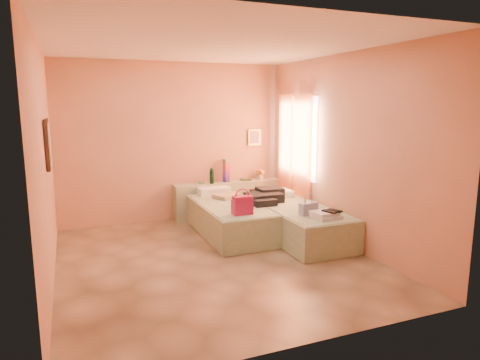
# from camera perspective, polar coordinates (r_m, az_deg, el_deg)

# --- Properties ---
(ground) EXTENTS (4.50, 4.50, 0.00)m
(ground) POSITION_cam_1_polar(r_m,az_deg,el_deg) (5.88, -3.35, -10.59)
(ground) COLOR tan
(ground) RESTS_ON ground
(room_walls) EXTENTS (4.02, 4.51, 2.81)m
(room_walls) POSITION_cam_1_polar(r_m,az_deg,el_deg) (6.11, -3.39, 7.38)
(room_walls) COLOR tan
(room_walls) RESTS_ON ground
(headboard_ledge) EXTENTS (2.05, 0.30, 0.65)m
(headboard_ledge) POSITION_cam_1_polar(r_m,az_deg,el_deg) (8.00, -1.56, -2.53)
(headboard_ledge) COLOR gray
(headboard_ledge) RESTS_ON ground
(bed_left) EXTENTS (0.90, 2.00, 0.50)m
(bed_left) POSITION_cam_1_polar(r_m,az_deg,el_deg) (6.94, -1.43, -5.16)
(bed_left) COLOR #A4B994
(bed_left) RESTS_ON ground
(bed_right) EXTENTS (0.90, 2.00, 0.50)m
(bed_right) POSITION_cam_1_polar(r_m,az_deg,el_deg) (6.74, 7.75, -5.71)
(bed_right) COLOR #A4B994
(bed_right) RESTS_ON ground
(water_bottle) EXTENTS (0.09, 0.09, 0.27)m
(water_bottle) POSITION_cam_1_polar(r_m,az_deg,el_deg) (7.75, -3.78, 0.51)
(water_bottle) COLOR #12331F
(water_bottle) RESTS_ON headboard_ledge
(rainbow_box) EXTENTS (0.12, 0.12, 0.43)m
(rainbow_box) POSITION_cam_1_polar(r_m,az_deg,el_deg) (7.90, -1.86, 1.28)
(rainbow_box) COLOR #AF1547
(rainbow_box) RESTS_ON headboard_ledge
(small_dish) EXTENTS (0.12, 0.12, 0.03)m
(small_dish) POSITION_cam_1_polar(r_m,az_deg,el_deg) (7.80, -5.15, -0.36)
(small_dish) COLOR #4A8866
(small_dish) RESTS_ON headboard_ledge
(green_book) EXTENTS (0.21, 0.17, 0.03)m
(green_book) POSITION_cam_1_polar(r_m,az_deg,el_deg) (8.08, 0.80, 0.06)
(green_book) COLOR #264829
(green_book) RESTS_ON headboard_ledge
(flower_vase) EXTENTS (0.22, 0.22, 0.24)m
(flower_vase) POSITION_cam_1_polar(r_m,az_deg,el_deg) (8.14, 2.77, 0.87)
(flower_vase) COLOR silver
(flower_vase) RESTS_ON headboard_ledge
(magenta_handbag) EXTENTS (0.29, 0.17, 0.27)m
(magenta_handbag) POSITION_cam_1_polar(r_m,az_deg,el_deg) (6.19, 0.30, -3.36)
(magenta_handbag) COLOR #AF1547
(magenta_handbag) RESTS_ON bed_left
(khaki_garment) EXTENTS (0.49, 0.45, 0.07)m
(khaki_garment) POSITION_cam_1_polar(r_m,az_deg,el_deg) (7.27, -1.82, -2.15)
(khaki_garment) COLOR tan
(khaki_garment) RESTS_ON bed_left
(clothes_pile) EXTENTS (0.62, 0.62, 0.18)m
(clothes_pile) POSITION_cam_1_polar(r_m,az_deg,el_deg) (7.01, 3.58, -2.14)
(clothes_pile) COLOR black
(clothes_pile) RESTS_ON bed_right
(blue_handbag) EXTENTS (0.29, 0.16, 0.18)m
(blue_handbag) POSITION_cam_1_polar(r_m,az_deg,el_deg) (6.26, 9.12, -3.78)
(blue_handbag) COLOR #3D5292
(blue_handbag) RESTS_ON bed_right
(towel_stack) EXTENTS (0.36, 0.31, 0.10)m
(towel_stack) POSITION_cam_1_polar(r_m,az_deg,el_deg) (6.10, 11.47, -4.60)
(towel_stack) COLOR white
(towel_stack) RESTS_ON bed_right
(sandal_pair) EXTENTS (0.22, 0.26, 0.02)m
(sandal_pair) POSITION_cam_1_polar(r_m,az_deg,el_deg) (6.08, 12.22, -4.08)
(sandal_pair) COLOR black
(sandal_pair) RESTS_ON towel_stack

